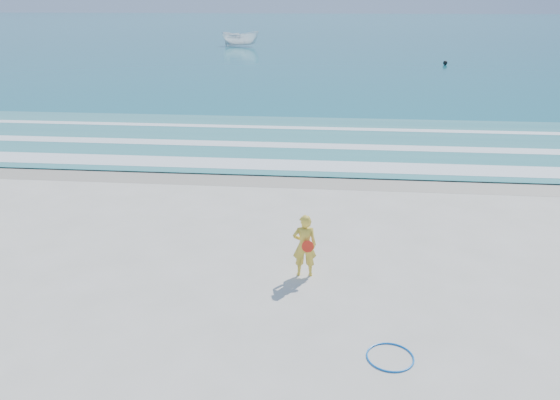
{
  "coord_description": "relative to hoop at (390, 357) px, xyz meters",
  "views": [
    {
      "loc": [
        2.04,
        -9.36,
        6.03
      ],
      "look_at": [
        0.72,
        4.0,
        1.0
      ],
      "focal_mm": 35.0,
      "sensor_mm": 36.0,
      "label": 1
    }
  ],
  "objects": [
    {
      "name": "ground",
      "position": [
        -3.19,
        1.11,
        -0.02
      ],
      "size": [
        400.0,
        400.0,
        0.0
      ],
      "primitive_type": "plane",
      "color": "silver",
      "rests_on": "ground"
    },
    {
      "name": "hoop",
      "position": [
        0.0,
        0.0,
        0.0
      ],
      "size": [
        1.04,
        1.04,
        0.03
      ],
      "primitive_type": "torus",
      "rotation": [
        0.0,
        0.0,
        -0.26
      ],
      "color": "blue",
      "rests_on": "ground"
    },
    {
      "name": "shallow",
      "position": [
        -3.19,
        15.11,
        0.03
      ],
      "size": [
        400.0,
        10.0,
        0.01
      ],
      "primitive_type": "cube",
      "color": "#59B7AD",
      "rests_on": "ocean"
    },
    {
      "name": "buoy",
      "position": [
        8.99,
        44.56,
        0.23
      ],
      "size": [
        0.4,
        0.4,
        0.4
      ],
      "primitive_type": "sphere",
      "color": "black",
      "rests_on": "ocean"
    },
    {
      "name": "foam_near",
      "position": [
        -3.19,
        11.41,
        0.04
      ],
      "size": [
        400.0,
        1.4,
        0.01
      ],
      "primitive_type": "cube",
      "color": "white",
      "rests_on": "shallow"
    },
    {
      "name": "woman",
      "position": [
        -1.7,
        2.93,
        0.73
      ],
      "size": [
        0.57,
        0.42,
        1.49
      ],
      "color": "gold",
      "rests_on": "ground"
    },
    {
      "name": "foam_far",
      "position": [
        -3.19,
        17.61,
        0.04
      ],
      "size": [
        400.0,
        0.6,
        0.01
      ],
      "primitive_type": "cube",
      "color": "white",
      "rests_on": "shallow"
    },
    {
      "name": "foam_mid",
      "position": [
        -3.19,
        14.31,
        0.04
      ],
      "size": [
        400.0,
        0.9,
        0.01
      ],
      "primitive_type": "cube",
      "color": "white",
      "rests_on": "shallow"
    },
    {
      "name": "wet_sand",
      "position": [
        -3.19,
        10.11,
        -0.01
      ],
      "size": [
        400.0,
        2.4,
        0.0
      ],
      "primitive_type": "cube",
      "color": "#B2A893",
      "rests_on": "ground"
    },
    {
      "name": "boat",
      "position": [
        -13.14,
        62.59,
        0.97
      ],
      "size": [
        5.15,
        2.77,
        1.89
      ],
      "primitive_type": "imported",
      "rotation": [
        0.0,
        0.0,
        1.37
      ],
      "color": "white",
      "rests_on": "ocean"
    },
    {
      "name": "ocean",
      "position": [
        -3.19,
        106.11,
        0.0
      ],
      "size": [
        400.0,
        190.0,
        0.04
      ],
      "primitive_type": "cube",
      "color": "#19727F",
      "rests_on": "ground"
    }
  ]
}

